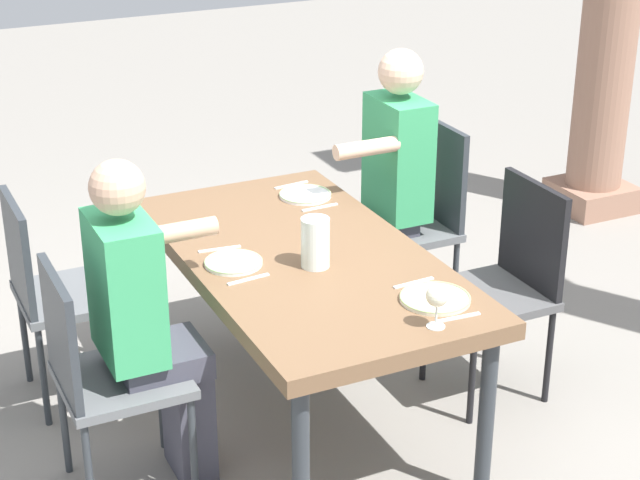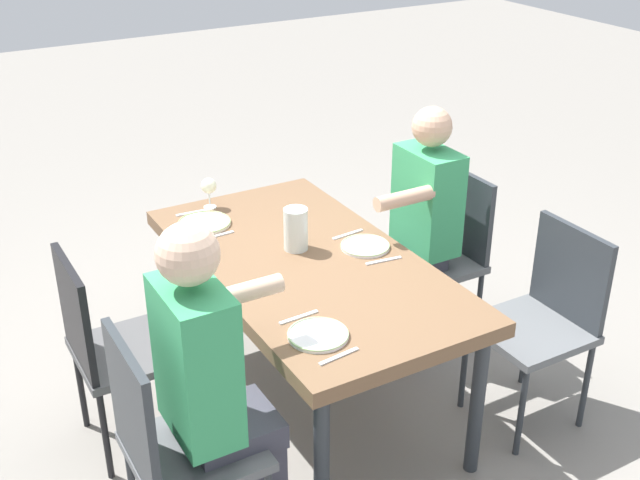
{
  "view_description": "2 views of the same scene",
  "coord_description": "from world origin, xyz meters",
  "px_view_note": "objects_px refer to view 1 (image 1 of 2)",
  "views": [
    {
      "loc": [
        3.41,
        -1.56,
        2.46
      ],
      "look_at": [
        0.12,
        0.01,
        0.85
      ],
      "focal_mm": 59.66,
      "sensor_mm": 36.0,
      "label": 1
    },
    {
      "loc": [
        -2.71,
        1.49,
        2.39
      ],
      "look_at": [
        -0.08,
        -0.02,
        0.88
      ],
      "focal_mm": 45.05,
      "sensor_mm": 36.0,
      "label": 2
    }
  ],
  "objects_px": {
    "chair_west_south": "(52,284)",
    "chair_mid_south": "(99,368)",
    "dining_table": "(304,269)",
    "diner_woman_green": "(386,184)",
    "plate_0": "(305,195)",
    "wine_glass_2": "(437,297)",
    "chair_mid_north": "(507,276)",
    "plate_1": "(233,262)",
    "water_pitcher": "(315,245)",
    "chair_west_north": "(418,211)",
    "plate_2": "(435,298)",
    "diner_man_white": "(146,318)"
  },
  "relations": [
    {
      "from": "chair_west_south",
      "to": "chair_mid_south",
      "type": "distance_m",
      "value": 0.74
    },
    {
      "from": "dining_table",
      "to": "diner_woman_green",
      "type": "relative_size",
      "value": 1.25
    },
    {
      "from": "diner_woman_green",
      "to": "plate_0",
      "type": "xyz_separation_m",
      "value": [
        0.05,
        -0.43,
        0.04
      ]
    },
    {
      "from": "chair_mid_south",
      "to": "wine_glass_2",
      "type": "height_order",
      "value": "chair_mid_south"
    },
    {
      "from": "chair_west_south",
      "to": "chair_mid_north",
      "type": "height_order",
      "value": "chair_mid_north"
    },
    {
      "from": "chair_mid_south",
      "to": "plate_1",
      "type": "height_order",
      "value": "chair_mid_south"
    },
    {
      "from": "plate_1",
      "to": "water_pitcher",
      "type": "xyz_separation_m",
      "value": [
        0.15,
        0.27,
        0.08
      ]
    },
    {
      "from": "dining_table",
      "to": "plate_0",
      "type": "height_order",
      "value": "plate_0"
    },
    {
      "from": "chair_west_north",
      "to": "chair_mid_north",
      "type": "xyz_separation_m",
      "value": [
        0.74,
        -0.0,
        -0.02
      ]
    },
    {
      "from": "plate_2",
      "to": "water_pitcher",
      "type": "relative_size",
      "value": 1.3
    },
    {
      "from": "diner_man_white",
      "to": "plate_2",
      "type": "relative_size",
      "value": 5.1
    },
    {
      "from": "plate_2",
      "to": "chair_west_south",
      "type": "bearing_deg",
      "value": -136.12
    },
    {
      "from": "diner_man_white",
      "to": "wine_glass_2",
      "type": "height_order",
      "value": "diner_man_white"
    },
    {
      "from": "plate_0",
      "to": "wine_glass_2",
      "type": "height_order",
      "value": "wine_glass_2"
    },
    {
      "from": "plate_0",
      "to": "wine_glass_2",
      "type": "bearing_deg",
      "value": -4.81
    },
    {
      "from": "chair_mid_north",
      "to": "plate_0",
      "type": "height_order",
      "value": "chair_mid_north"
    },
    {
      "from": "chair_mid_north",
      "to": "water_pitcher",
      "type": "distance_m",
      "value": 0.93
    },
    {
      "from": "chair_west_south",
      "to": "wine_glass_2",
      "type": "distance_m",
      "value": 1.71
    },
    {
      "from": "chair_west_north",
      "to": "wine_glass_2",
      "type": "xyz_separation_m",
      "value": [
        1.33,
        -0.72,
        0.31
      ]
    },
    {
      "from": "chair_mid_north",
      "to": "diner_woman_green",
      "type": "relative_size",
      "value": 0.69
    },
    {
      "from": "dining_table",
      "to": "chair_mid_south",
      "type": "height_order",
      "value": "chair_mid_south"
    },
    {
      "from": "plate_1",
      "to": "plate_2",
      "type": "height_order",
      "value": "same"
    },
    {
      "from": "chair_west_north",
      "to": "diner_woman_green",
      "type": "relative_size",
      "value": 0.72
    },
    {
      "from": "chair_west_south",
      "to": "plate_2",
      "type": "xyz_separation_m",
      "value": [
        1.16,
        1.12,
        0.22
      ]
    },
    {
      "from": "dining_table",
      "to": "chair_west_north",
      "type": "height_order",
      "value": "chair_west_north"
    },
    {
      "from": "plate_0",
      "to": "plate_2",
      "type": "relative_size",
      "value": 0.91
    },
    {
      "from": "chair_west_north",
      "to": "plate_1",
      "type": "xyz_separation_m",
      "value": [
        0.57,
        -1.15,
        0.2
      ]
    },
    {
      "from": "plate_0",
      "to": "wine_glass_2",
      "type": "xyz_separation_m",
      "value": [
        1.28,
        -0.11,
        0.1
      ]
    },
    {
      "from": "chair_mid_north",
      "to": "water_pitcher",
      "type": "relative_size",
      "value": 4.77
    },
    {
      "from": "dining_table",
      "to": "chair_west_south",
      "type": "relative_size",
      "value": 1.83
    },
    {
      "from": "chair_mid_north",
      "to": "chair_mid_south",
      "type": "height_order",
      "value": "chair_mid_north"
    },
    {
      "from": "diner_man_white",
      "to": "plate_1",
      "type": "height_order",
      "value": "diner_man_white"
    },
    {
      "from": "chair_west_north",
      "to": "diner_woman_green",
      "type": "xyz_separation_m",
      "value": [
        0.0,
        -0.18,
        0.17
      ]
    },
    {
      "from": "plate_0",
      "to": "plate_1",
      "type": "xyz_separation_m",
      "value": [
        0.52,
        -0.54,
        0.0
      ]
    },
    {
      "from": "wine_glass_2",
      "to": "water_pitcher",
      "type": "bearing_deg",
      "value": -165.3
    },
    {
      "from": "chair_mid_south",
      "to": "plate_0",
      "type": "xyz_separation_m",
      "value": [
        -0.69,
        1.12,
        0.23
      ]
    },
    {
      "from": "diner_woman_green",
      "to": "plate_2",
      "type": "bearing_deg",
      "value": -20.82
    },
    {
      "from": "dining_table",
      "to": "chair_west_south",
      "type": "xyz_separation_m",
      "value": [
        -0.6,
        -0.87,
        -0.15
      ]
    },
    {
      "from": "chair_west_south",
      "to": "water_pitcher",
      "type": "bearing_deg",
      "value": 49.94
    },
    {
      "from": "chair_west_south",
      "to": "plate_1",
      "type": "bearing_deg",
      "value": 45.44
    },
    {
      "from": "plate_0",
      "to": "dining_table",
      "type": "bearing_deg",
      "value": -25.24
    },
    {
      "from": "chair_mid_south",
      "to": "plate_1",
      "type": "relative_size",
      "value": 4.12
    },
    {
      "from": "chair_west_south",
      "to": "chair_mid_south",
      "type": "bearing_deg",
      "value": -0.03
    },
    {
      "from": "plate_0",
      "to": "chair_mid_south",
      "type": "bearing_deg",
      "value": -58.58
    },
    {
      "from": "diner_man_white",
      "to": "diner_woman_green",
      "type": "bearing_deg",
      "value": 118.01
    },
    {
      "from": "chair_mid_north",
      "to": "plate_1",
      "type": "height_order",
      "value": "chair_mid_north"
    },
    {
      "from": "plate_1",
      "to": "water_pitcher",
      "type": "bearing_deg",
      "value": 61.83
    },
    {
      "from": "chair_mid_south",
      "to": "water_pitcher",
      "type": "distance_m",
      "value": 0.91
    },
    {
      "from": "dining_table",
      "to": "diner_man_white",
      "type": "relative_size",
      "value": 1.3
    },
    {
      "from": "plate_2",
      "to": "wine_glass_2",
      "type": "height_order",
      "value": "wine_glass_2"
    }
  ]
}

